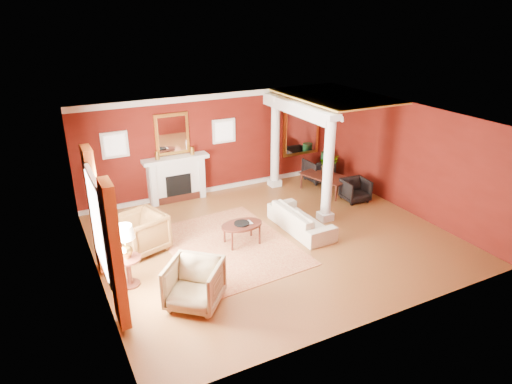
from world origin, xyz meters
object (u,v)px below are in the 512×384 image
armchair_stripe (194,282)px  coffee_table (242,226)px  armchair_leopard (141,231)px  sofa (301,215)px  side_table (126,247)px  dining_table (326,179)px

armchair_stripe → coffee_table: armchair_stripe is taller
armchair_stripe → armchair_leopard: bearing=139.4°
sofa → side_table: 4.38m
dining_table → armchair_stripe: bearing=106.8°
sofa → armchair_stripe: size_ratio=2.07×
armchair_leopard → dining_table: (5.76, 1.02, -0.09)m
coffee_table → dining_table: dining_table is taller
armchair_leopard → coffee_table: 2.28m
armchair_leopard → armchair_stripe: 2.48m
side_table → dining_table: bearing=19.8°
coffee_table → side_table: bearing=-169.0°
armchair_stripe → coffee_table: 2.48m
dining_table → coffee_table: bearing=99.9°
coffee_table → side_table: 2.81m
coffee_table → side_table: side_table is taller
armchair_leopard → armchair_stripe: (0.37, -2.45, -0.01)m
armchair_leopard → coffee_table: (2.16, -0.73, -0.04)m
sofa → dining_table: bearing=-49.9°
coffee_table → side_table: size_ratio=0.75×
armchair_stripe → sofa: bearing=67.4°
sofa → armchair_leopard: bearing=77.2°
armchair_stripe → dining_table: (5.39, 3.47, -0.08)m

